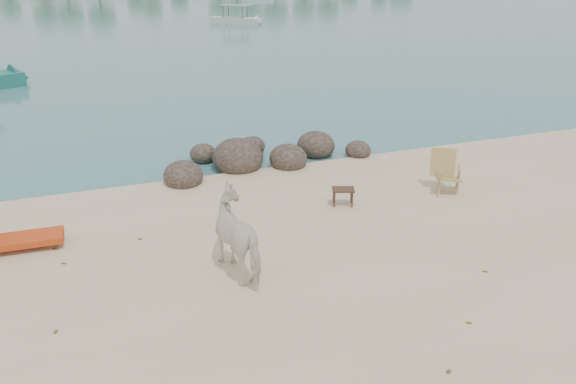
% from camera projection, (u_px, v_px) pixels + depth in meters
% --- Properties ---
extents(boulders, '(6.31, 2.91, 1.09)m').
position_uv_depth(boulders, '(259.00, 157.00, 16.35)').
color(boulders, '#2D251E').
rests_on(boulders, ground).
extents(cow, '(1.24, 1.97, 1.54)m').
position_uv_depth(cow, '(243.00, 236.00, 10.60)').
color(cow, silver).
rests_on(cow, ground).
extents(side_table, '(0.62, 0.51, 0.43)m').
position_uv_depth(side_table, '(343.00, 198.00, 13.61)').
color(side_table, '#312013').
rests_on(side_table, ground).
extents(lounge_chair, '(1.98, 0.77, 0.58)m').
position_uv_depth(lounge_chair, '(23.00, 237.00, 11.60)').
color(lounge_chair, red).
rests_on(lounge_chair, ground).
extents(deck_chair, '(0.97, 1.00, 1.07)m').
position_uv_depth(deck_chair, '(449.00, 174.00, 14.23)').
color(deck_chair, tan).
rests_on(deck_chair, ground).
extents(boat_mid, '(4.66, 4.33, 2.54)m').
position_uv_depth(boat_mid, '(235.00, 8.00, 49.00)').
color(boat_mid, silver).
rests_on(boat_mid, water).
extents(dead_leaves, '(8.59, 6.54, 0.00)m').
position_uv_depth(dead_leaves, '(288.00, 307.00, 9.78)').
color(dead_leaves, brown).
rests_on(dead_leaves, ground).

